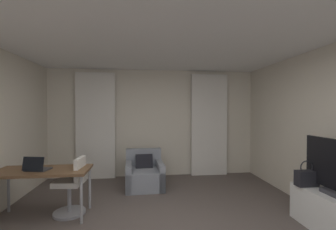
{
  "coord_description": "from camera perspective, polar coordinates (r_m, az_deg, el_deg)",
  "views": [
    {
      "loc": [
        -0.26,
        -2.59,
        1.62
      ],
      "look_at": [
        0.18,
        1.39,
        1.53
      ],
      "focal_mm": 24.26,
      "sensor_mm": 36.0,
      "label": 1
    }
  ],
  "objects": [
    {
      "name": "laptop",
      "position": [
        3.95,
        -30.13,
        -11.34
      ],
      "size": [
        0.36,
        0.31,
        0.22
      ],
      "color": "#2D2D33",
      "rests_on": "desk"
    },
    {
      "name": "desk",
      "position": [
        3.99,
        -28.97,
        -12.78
      ],
      "size": [
        1.35,
        0.62,
        0.72
      ],
      "color": "brown",
      "rests_on": "ground"
    },
    {
      "name": "ceiling",
      "position": [
        2.79,
        -0.52,
        22.49
      ],
      "size": [
        5.12,
        6.12,
        0.06
      ],
      "primitive_type": "cube",
      "color": "white",
      "rests_on": "wall_left"
    },
    {
      "name": "desk_chair",
      "position": [
        4.0,
        -23.0,
        -16.7
      ],
      "size": [
        0.48,
        0.48,
        0.88
      ],
      "color": "gray",
      "rests_on": "ground"
    },
    {
      "name": "curtain_left_panel",
      "position": [
        5.61,
        -17.72,
        -2.59
      ],
      "size": [
        0.9,
        0.06,
        2.5
      ],
      "color": "silver",
      "rests_on": "ground"
    },
    {
      "name": "curtain_right_panel",
      "position": [
        5.74,
        10.32,
        -2.47
      ],
      "size": [
        0.9,
        0.06,
        2.5
      ],
      "color": "silver",
      "rests_on": "ground"
    },
    {
      "name": "handbag_primary",
      "position": [
        3.93,
        31.44,
        -13.27
      ],
      "size": [
        0.3,
        0.14,
        0.37
      ],
      "color": "black",
      "rests_on": "tv_console"
    },
    {
      "name": "tv_console",
      "position": [
        3.85,
        36.38,
        -19.6
      ],
      "size": [
        0.46,
        1.14,
        0.53
      ],
      "color": "white",
      "rests_on": "ground"
    },
    {
      "name": "armchair",
      "position": [
        4.96,
        -5.95,
        -14.66
      ],
      "size": [
        0.81,
        0.86,
        0.76
      ],
      "color": "gray",
      "rests_on": "ground"
    },
    {
      "name": "wall_window",
      "position": [
        5.63,
        -3.6,
        -2.01
      ],
      "size": [
        5.12,
        0.06,
        2.6
      ],
      "color": "beige",
      "rests_on": "ground"
    }
  ]
}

